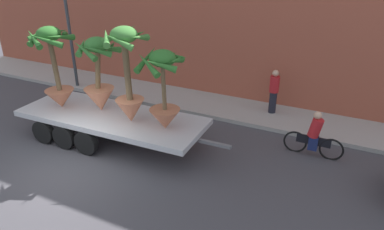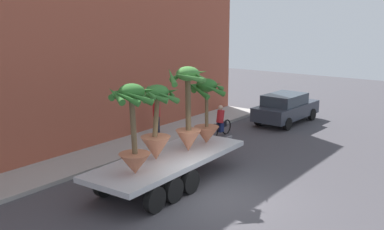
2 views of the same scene
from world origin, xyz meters
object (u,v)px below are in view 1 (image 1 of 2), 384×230
Objects in this scene: flatbed_trailer at (105,119)px; potted_palm_middle at (99,78)px; potted_palm_rear at (164,91)px; street_lamp at (68,18)px; cyclist at (314,136)px; potted_palm_extra at (128,78)px; pedestrian_near_gate at (274,91)px; potted_palm_front at (55,69)px.

potted_palm_middle reaches higher than flatbed_trailer.
street_lamp reaches higher than potted_palm_rear.
cyclist is at bearing -6.89° from street_lamp.
flatbed_trailer is 2.03m from potted_palm_extra.
potted_palm_middle is at bearing -164.35° from cyclist.
potted_palm_extra is 1.75× the size of pedestrian_near_gate.
potted_palm_extra is 6.53m from street_lamp.
potted_palm_middle is at bearing -37.36° from street_lamp.
potted_palm_front reaches higher than cyclist.
potted_palm_rear is 0.88× the size of potted_palm_front.
potted_palm_extra is 5.80m from pedestrian_near_gate.
potted_palm_extra is at bearing 2.59° from potted_palm_front.
pedestrian_near_gate is at bearing 41.43° from potted_palm_middle.
potted_palm_extra is at bearing -32.05° from street_lamp.
potted_palm_extra reaches higher than cyclist.
cyclist is at bearing 15.65° from potted_palm_middle.
cyclist is 3.03m from pedestrian_near_gate.
street_lamp is (-4.15, 3.17, 1.09)m from potted_palm_middle.
pedestrian_near_gate is 0.35× the size of street_lamp.
street_lamp is at bearing 153.19° from potted_palm_rear.
cyclist is at bearing 15.56° from potted_palm_front.
street_lamp reaches higher than pedestrian_near_gate.
potted_palm_middle is at bearing 168.63° from potted_palm_extra.
pedestrian_near_gate is (6.22, 4.60, -1.32)m from potted_palm_front.
cyclist is 0.38× the size of street_lamp.
flatbed_trailer is at bearing 178.53° from potted_palm_rear.
cyclist is (6.47, 2.02, -0.10)m from flatbed_trailer.
pedestrian_near_gate is 9.23m from street_lamp.
potted_palm_middle is (-0.18, 0.15, 1.37)m from flatbed_trailer.
potted_palm_rear is at bearing 2.73° from potted_palm_extra.
potted_palm_middle reaches higher than pedestrian_near_gate.
flatbed_trailer is 4.00× the size of cyclist.
potted_palm_front is at bearing -164.82° from potted_palm_middle.
street_lamp is (-6.69, 3.38, 1.04)m from potted_palm_rear.
potted_palm_rear is at bearing -26.81° from street_lamp.
street_lamp reaches higher than flatbed_trailer.
potted_palm_rear is at bearing -116.67° from pedestrian_near_gate.
potted_palm_extra reaches higher than potted_palm_rear.
potted_palm_middle is 7.07m from cyclist.
potted_palm_extra is at bearing -158.11° from cyclist.
street_lamp reaches higher than potted_palm_front.
flatbed_trailer is at bearing -39.59° from potted_palm_middle.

